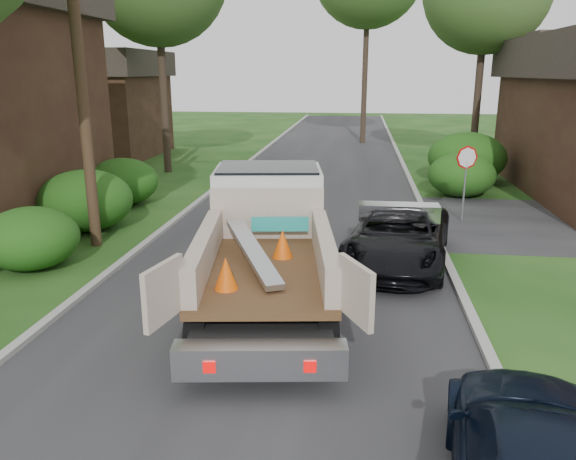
# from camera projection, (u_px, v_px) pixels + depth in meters

# --- Properties ---
(ground) EXTENTS (120.00, 120.00, 0.00)m
(ground) POSITION_uv_depth(u_px,v_px,m) (256.00, 335.00, 10.43)
(ground) COLOR #164012
(ground) RESTS_ON ground
(road) EXTENTS (8.00, 90.00, 0.02)m
(road) POSITION_uv_depth(u_px,v_px,m) (307.00, 209.00, 19.98)
(road) COLOR #28282B
(road) RESTS_ON ground
(curb_left) EXTENTS (0.20, 90.00, 0.12)m
(curb_left) POSITION_uv_depth(u_px,v_px,m) (195.00, 205.00, 20.46)
(curb_left) COLOR #9E9E99
(curb_left) RESTS_ON ground
(curb_right) EXTENTS (0.20, 90.00, 0.12)m
(curb_right) POSITION_uv_depth(u_px,v_px,m) (424.00, 211.00, 19.47)
(curb_right) COLOR #9E9E99
(curb_right) RESTS_ON ground
(stop_sign) EXTENTS (0.71, 0.32, 2.48)m
(stop_sign) POSITION_uv_depth(u_px,v_px,m) (466.00, 168.00, 17.92)
(stop_sign) COLOR slate
(stop_sign) RESTS_ON ground
(utility_pole) EXTENTS (2.42, 1.25, 10.00)m
(utility_pole) POSITION_uv_depth(u_px,v_px,m) (79.00, 54.00, 14.45)
(utility_pole) COLOR #382619
(utility_pole) RESTS_ON ground
(house_left_far) EXTENTS (7.56, 7.56, 6.00)m
(house_left_far) POSITION_uv_depth(u_px,v_px,m) (93.00, 102.00, 32.24)
(house_left_far) COLOR #371F16
(house_left_far) RESTS_ON ground
(hedge_left_a) EXTENTS (2.34, 2.34, 1.53)m
(hedge_left_a) POSITION_uv_depth(u_px,v_px,m) (30.00, 238.00, 13.84)
(hedge_left_a) COLOR #194810
(hedge_left_a) RESTS_ON ground
(hedge_left_b) EXTENTS (2.86, 2.86, 1.87)m
(hedge_left_b) POSITION_uv_depth(u_px,v_px,m) (85.00, 200.00, 17.17)
(hedge_left_b) COLOR #194810
(hedge_left_b) RESTS_ON ground
(hedge_left_c) EXTENTS (2.60, 2.60, 1.70)m
(hedge_left_c) POSITION_uv_depth(u_px,v_px,m) (122.00, 181.00, 20.57)
(hedge_left_c) COLOR #194810
(hedge_left_c) RESTS_ON ground
(hedge_right_a) EXTENTS (2.60, 2.60, 1.70)m
(hedge_right_a) POSITION_uv_depth(u_px,v_px,m) (462.00, 175.00, 21.91)
(hedge_right_a) COLOR #194810
(hedge_right_a) RESTS_ON ground
(hedge_right_b) EXTENTS (3.38, 3.38, 2.21)m
(hedge_right_b) POSITION_uv_depth(u_px,v_px,m) (467.00, 158.00, 24.63)
(hedge_right_b) COLOR #194810
(hedge_right_b) RESTS_ON ground
(flatbed_truck) EXTENTS (3.74, 7.17, 2.60)m
(flatbed_truck) POSITION_uv_depth(u_px,v_px,m) (267.00, 230.00, 12.17)
(flatbed_truck) COLOR black
(flatbed_truck) RESTS_ON ground
(black_pickup) EXTENTS (3.19, 5.48, 1.44)m
(black_pickup) POSITION_uv_depth(u_px,v_px,m) (399.00, 236.00, 14.19)
(black_pickup) COLOR black
(black_pickup) RESTS_ON ground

